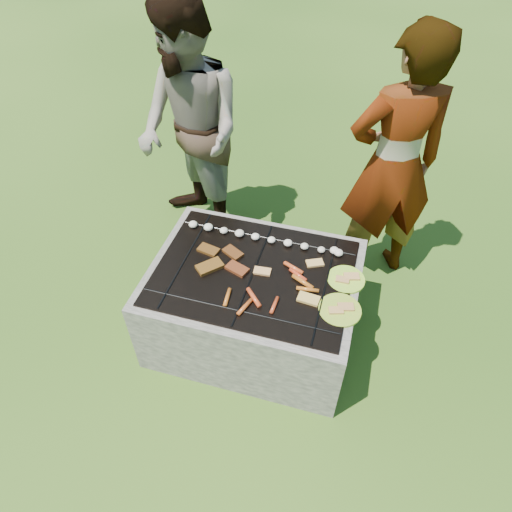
# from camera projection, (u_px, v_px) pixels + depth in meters

# --- Properties ---
(lawn) EXTENTS (60.00, 60.00, 0.00)m
(lawn) POSITION_uv_depth(u_px,v_px,m) (254.00, 330.00, 3.26)
(lawn) COLOR #1E4210
(lawn) RESTS_ON ground
(fire_pit) EXTENTS (1.30, 1.00, 0.62)m
(fire_pit) POSITION_uv_depth(u_px,v_px,m) (254.00, 305.00, 3.06)
(fire_pit) COLOR #A59D92
(fire_pit) RESTS_ON ground
(mushrooms) EXTENTS (1.06, 0.07, 0.04)m
(mushrooms) POSITION_uv_depth(u_px,v_px,m) (265.00, 238.00, 3.02)
(mushrooms) COLOR beige
(mushrooms) RESTS_ON fire_pit
(pork_slabs) EXTENTS (0.38, 0.32, 0.02)m
(pork_slabs) POSITION_uv_depth(u_px,v_px,m) (220.00, 261.00, 2.88)
(pork_slabs) COLOR brown
(pork_slabs) RESTS_ON fire_pit
(sausages) EXTENTS (0.53, 0.49, 0.03)m
(sausages) POSITION_uv_depth(u_px,v_px,m) (277.00, 289.00, 2.71)
(sausages) COLOR #ED5927
(sausages) RESTS_ON fire_pit
(bread_on_grate) EXTENTS (0.44, 0.39, 0.02)m
(bread_on_grate) POSITION_uv_depth(u_px,v_px,m) (298.00, 281.00, 2.76)
(bread_on_grate) COLOR #E8A576
(bread_on_grate) RESTS_ON fire_pit
(plate_far) EXTENTS (0.31, 0.31, 0.03)m
(plate_far) POSITION_uv_depth(u_px,v_px,m) (346.00, 279.00, 2.79)
(plate_far) COLOR #D5FD3C
(plate_far) RESTS_ON fire_pit
(plate_near) EXTENTS (0.32, 0.32, 0.03)m
(plate_near) POSITION_uv_depth(u_px,v_px,m) (340.00, 310.00, 2.62)
(plate_near) COLOR gold
(plate_near) RESTS_ON fire_pit
(cook) EXTENTS (0.81, 0.70, 1.88)m
(cook) POSITION_uv_depth(u_px,v_px,m) (393.00, 166.00, 3.07)
(cook) COLOR gray
(cook) RESTS_ON ground
(bystander) EXTENTS (1.16, 1.14, 1.89)m
(bystander) POSITION_uv_depth(u_px,v_px,m) (190.00, 132.00, 3.38)
(bystander) COLOR #A09385
(bystander) RESTS_ON ground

